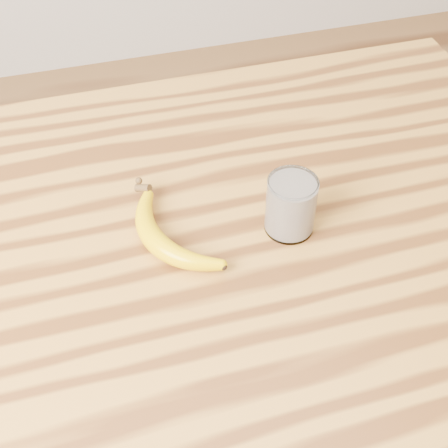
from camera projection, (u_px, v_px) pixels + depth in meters
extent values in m
cube|color=#A2702A|center=(195.00, 243.00, 0.90)|extent=(1.20, 0.80, 0.04)
cylinder|color=brown|center=(377.00, 224.00, 1.56)|extent=(0.06, 0.06, 0.86)
cylinder|color=white|center=(291.00, 205.00, 0.87)|extent=(0.07, 0.07, 0.09)
torus|color=white|center=(293.00, 182.00, 0.83)|extent=(0.07, 0.07, 0.00)
cylinder|color=silver|center=(291.00, 206.00, 0.87)|extent=(0.07, 0.07, 0.08)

